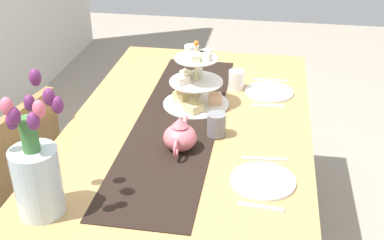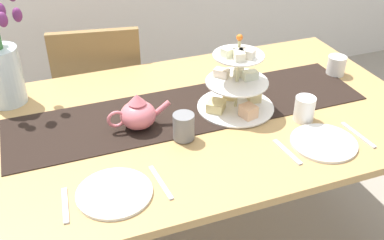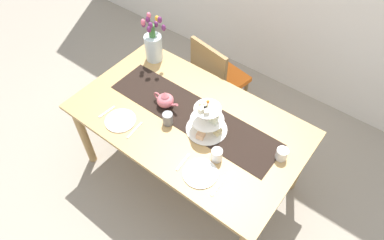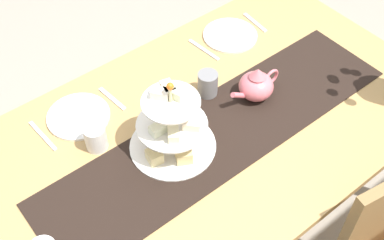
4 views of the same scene
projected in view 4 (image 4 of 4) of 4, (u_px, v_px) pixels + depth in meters
name	position (u px, v px, depth m)	size (l,w,h in m)	color
ground_plane	(206.00, 228.00, 2.39)	(8.00, 8.00, 0.00)	gray
dining_table	(210.00, 140.00, 1.89)	(1.74, 1.02, 0.76)	tan
table_runner	(220.00, 132.00, 1.79)	(1.40, 0.35, 0.00)	black
tiered_cake_stand	(172.00, 130.00, 1.68)	(0.30, 0.30, 0.30)	beige
teapot	(256.00, 85.00, 1.87)	(0.24, 0.13, 0.14)	#D66B75
dinner_plate_left	(230.00, 35.00, 2.14)	(0.23, 0.23, 0.01)	white
fork_left	(255.00, 22.00, 2.20)	(0.02, 0.15, 0.01)	silver
knife_left	(204.00, 50.00, 2.08)	(0.01, 0.17, 0.01)	silver
dinner_plate_right	(78.00, 116.00, 1.84)	(0.23, 0.23, 0.01)	white
fork_right	(112.00, 99.00, 1.90)	(0.02, 0.15, 0.01)	silver
knife_right	(43.00, 136.00, 1.78)	(0.01, 0.17, 0.01)	silver
mug_grey	(208.00, 84.00, 1.88)	(0.08, 0.08, 0.10)	slate
mug_white_text	(96.00, 138.00, 1.72)	(0.08, 0.08, 0.10)	white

